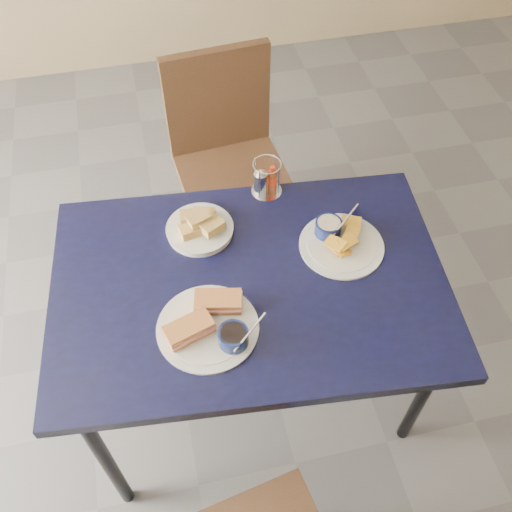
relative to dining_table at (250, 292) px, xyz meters
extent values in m
plane|color=#515256|center=(0.09, -0.04, -0.69)|extent=(6.00, 6.00, 0.00)
cube|color=black|center=(0.00, 0.00, 0.04)|extent=(1.33, 0.95, 0.04)
cylinder|color=black|center=(-0.54, -0.33, -0.33)|extent=(0.04, 0.04, 0.71)
cylinder|color=black|center=(0.54, -0.33, -0.33)|extent=(0.04, 0.04, 0.71)
cylinder|color=black|center=(-0.54, 0.33, -0.33)|extent=(0.04, 0.04, 0.71)
cylinder|color=black|center=(0.54, 0.33, -0.33)|extent=(0.04, 0.04, 0.71)
cylinder|color=black|center=(0.04, -0.57, -0.49)|extent=(0.03, 0.03, 0.39)
cube|color=black|center=(0.09, 0.78, -0.22)|extent=(0.49, 0.47, 0.04)
cylinder|color=black|center=(-0.09, 0.60, -0.46)|extent=(0.04, 0.04, 0.44)
cylinder|color=black|center=(0.28, 0.60, -0.46)|extent=(0.04, 0.04, 0.44)
cylinder|color=black|center=(-0.09, 0.95, -0.46)|extent=(0.04, 0.04, 0.44)
cylinder|color=black|center=(0.28, 0.95, -0.46)|extent=(0.04, 0.04, 0.44)
cube|color=black|center=(0.09, 0.97, 0.04)|extent=(0.46, 0.08, 0.48)
cylinder|color=white|center=(-0.16, -0.14, 0.07)|extent=(0.31, 0.31, 0.01)
cylinder|color=white|center=(-0.16, -0.14, 0.07)|extent=(0.25, 0.25, 0.00)
cube|color=#C07C44|center=(-0.21, -0.15, 0.10)|extent=(0.15, 0.11, 0.04)
cube|color=#CF7E80|center=(-0.21, -0.15, 0.09)|extent=(0.16, 0.12, 0.01)
cube|color=#C07C44|center=(-0.11, -0.08, 0.10)|extent=(0.15, 0.10, 0.04)
cube|color=#CF7E80|center=(-0.11, -0.08, 0.09)|extent=(0.16, 0.11, 0.01)
cylinder|color=#091135|center=(-0.09, -0.21, 0.10)|extent=(0.09, 0.09, 0.05)
cylinder|color=black|center=(-0.09, -0.21, 0.12)|extent=(0.08, 0.08, 0.01)
cylinder|color=silver|center=(-0.05, -0.23, 0.14)|extent=(0.11, 0.07, 0.08)
cylinder|color=white|center=(0.33, 0.07, 0.07)|extent=(0.28, 0.28, 0.01)
cylinder|color=white|center=(0.33, 0.07, 0.07)|extent=(0.23, 0.23, 0.00)
cube|color=gold|center=(0.32, 0.14, 0.08)|extent=(0.08, 0.08, 0.02)
cube|color=gold|center=(0.32, 0.04, 0.08)|extent=(0.05, 0.07, 0.02)
cube|color=gold|center=(0.31, 0.04, 0.09)|extent=(0.07, 0.08, 0.01)
cube|color=gold|center=(0.31, 0.06, 0.09)|extent=(0.08, 0.08, 0.02)
cube|color=gold|center=(0.36, 0.08, 0.10)|extent=(0.08, 0.08, 0.02)
cube|color=gold|center=(0.38, 0.14, 0.10)|extent=(0.08, 0.07, 0.01)
cube|color=gold|center=(0.29, 0.05, 0.10)|extent=(0.07, 0.08, 0.02)
cube|color=gold|center=(0.33, 0.05, 0.11)|extent=(0.08, 0.07, 0.01)
cylinder|color=#091135|center=(0.30, 0.13, 0.10)|extent=(0.09, 0.09, 0.05)
cylinder|color=beige|center=(0.30, 0.13, 0.12)|extent=(0.08, 0.08, 0.01)
cylinder|color=silver|center=(0.34, 0.11, 0.14)|extent=(0.11, 0.07, 0.08)
cylinder|color=white|center=(-0.12, 0.24, 0.07)|extent=(0.22, 0.22, 0.02)
cylinder|color=white|center=(-0.12, 0.24, 0.08)|extent=(0.18, 0.18, 0.00)
cube|color=tan|center=(-0.15, 0.22, 0.10)|extent=(0.08, 0.06, 0.03)
cube|color=tan|center=(-0.10, 0.27, 0.11)|extent=(0.09, 0.07, 0.03)
cube|color=tan|center=(-0.08, 0.21, 0.11)|extent=(0.09, 0.08, 0.03)
cube|color=tan|center=(-0.14, 0.26, 0.12)|extent=(0.08, 0.06, 0.03)
cube|color=tan|center=(-0.12, 0.24, 0.13)|extent=(0.09, 0.07, 0.03)
cylinder|color=silver|center=(0.14, 0.37, 0.07)|extent=(0.11, 0.11, 0.01)
cylinder|color=silver|center=(0.18, 0.41, 0.13)|extent=(0.01, 0.01, 0.13)
cylinder|color=silver|center=(0.11, 0.41, 0.13)|extent=(0.00, 0.01, 0.13)
cylinder|color=silver|center=(0.11, 0.34, 0.13)|extent=(0.00, 0.01, 0.13)
cylinder|color=silver|center=(0.18, 0.34, 0.13)|extent=(0.01, 0.01, 0.13)
torus|color=silver|center=(0.14, 0.37, 0.19)|extent=(0.10, 0.10, 0.00)
cylinder|color=silver|center=(0.12, 0.37, 0.11)|extent=(0.05, 0.05, 0.08)
cone|color=silver|center=(0.12, 0.37, 0.17)|extent=(0.04, 0.04, 0.02)
cylinder|color=brown|center=(0.17, 0.38, 0.11)|extent=(0.03, 0.03, 0.08)
cylinder|color=#B4270A|center=(0.17, 0.38, 0.11)|extent=(0.03, 0.03, 0.03)
cylinder|color=#B4270A|center=(0.17, 0.38, 0.16)|extent=(0.02, 0.02, 0.02)
camera|label=1|loc=(-0.21, -1.03, 1.53)|focal=40.00mm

